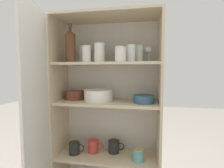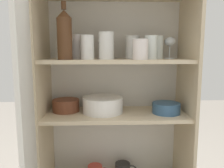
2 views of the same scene
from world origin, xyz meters
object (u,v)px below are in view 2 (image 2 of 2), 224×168
(plate_stack_white, at_px, (103,105))
(serving_bowl_small, at_px, (66,105))
(mixing_bowl_large, at_px, (166,107))
(wine_bottle, at_px, (64,35))

(plate_stack_white, bearing_deg, serving_bowl_small, 172.41)
(serving_bowl_small, bearing_deg, plate_stack_white, -7.59)
(plate_stack_white, relative_size, mixing_bowl_large, 1.48)
(wine_bottle, height_order, mixing_bowl_large, wine_bottle)
(wine_bottle, distance_m, plate_stack_white, 0.44)
(wine_bottle, distance_m, serving_bowl_small, 0.42)
(mixing_bowl_large, bearing_deg, serving_bowl_small, 173.94)
(wine_bottle, relative_size, mixing_bowl_large, 1.83)
(wine_bottle, bearing_deg, plate_stack_white, 27.40)
(mixing_bowl_large, height_order, serving_bowl_small, serving_bowl_small)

